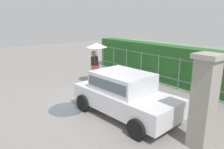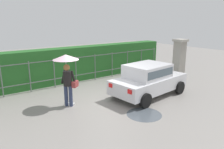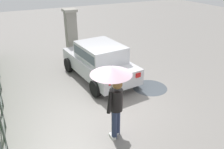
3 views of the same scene
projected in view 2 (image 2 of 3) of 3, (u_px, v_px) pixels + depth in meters
ground_plane at (103, 101)px, 9.21m from camera, size 40.00×40.00×0.00m
car at (148, 79)px, 9.74m from camera, size 3.86×2.15×1.48m
pedestrian at (67, 68)px, 8.42m from camera, size 1.02×1.02×2.08m
gate_pillar at (179, 62)px, 11.39m from camera, size 0.60×0.60×2.42m
fence_section at (86, 67)px, 11.97m from camera, size 11.03×0.05×1.50m
hedge_row at (80, 63)px, 12.49m from camera, size 11.98×0.90×1.90m
puddle_near at (144, 114)px, 7.94m from camera, size 1.30×1.30×0.00m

